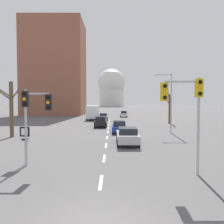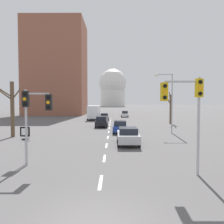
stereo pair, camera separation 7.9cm
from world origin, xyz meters
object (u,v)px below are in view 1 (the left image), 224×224
object	(u,v)px
route_sign_post	(25,138)
sedan_far_left	(104,117)
street_lamp_right	(168,96)
delivery_truck	(93,112)
traffic_signal_near_left	(34,108)
sedan_near_right	(127,135)
sedan_mid_centre	(101,122)
sedan_near_left	(124,114)
sedan_far_right	(119,127)
traffic_signal_near_right	(187,101)

from	to	relation	value
route_sign_post	sedan_far_left	xyz separation A→B (m)	(3.54, 33.27, -0.84)
street_lamp_right	delivery_truck	distance (m)	24.31
traffic_signal_near_left	street_lamp_right	xyz separation A→B (m)	(11.71, 14.25, 1.14)
sedan_near_right	sedan_mid_centre	world-z (taller)	sedan_mid_centre
traffic_signal_near_left	sedan_near_left	xyz separation A→B (m)	(7.80, 44.73, -2.67)
sedan_near_left	sedan_mid_centre	distance (m)	24.33
sedan_far_left	sedan_far_right	bearing A→B (deg)	-81.83
route_sign_post	sedan_far_right	world-z (taller)	route_sign_post
sedan_near_left	sedan_far_left	world-z (taller)	sedan_near_left
sedan_near_left	sedan_mid_centre	world-z (taller)	sedan_mid_centre
sedan_near_left	sedan_near_right	distance (m)	37.91
street_lamp_right	delivery_truck	xyz separation A→B (m)	(-11.32, 21.32, -2.94)
route_sign_post	delivery_truck	bearing A→B (deg)	88.29
traffic_signal_near_left	sedan_far_right	xyz separation A→B (m)	(5.62, 14.42, -2.72)
sedan_far_left	delivery_truck	bearing A→B (deg)	140.01
sedan_near_right	route_sign_post	bearing A→B (deg)	-135.66
route_sign_post	sedan_far_left	size ratio (longest dim) A/B	0.57
traffic_signal_near_right	sedan_mid_centre	world-z (taller)	traffic_signal_near_right
street_lamp_right	traffic_signal_near_left	bearing A→B (deg)	-129.43
route_sign_post	sedan_mid_centre	bearing A→B (deg)	80.10
delivery_truck	traffic_signal_near_right	bearing A→B (deg)	-77.52
route_sign_post	sedan_mid_centre	distance (m)	21.00
route_sign_post	street_lamp_right	world-z (taller)	street_lamp_right
traffic_signal_near_left	sedan_far_right	bearing A→B (deg)	68.70
street_lamp_right	sedan_near_right	world-z (taller)	street_lamp_right
route_sign_post	sedan_mid_centre	size ratio (longest dim) A/B	0.59
sedan_near_left	traffic_signal_near_left	bearing A→B (deg)	-99.90
sedan_near_left	sedan_far_left	xyz separation A→B (m)	(-4.92, -11.25, -0.03)
street_lamp_right	sedan_near_left	size ratio (longest dim) A/B	1.87
sedan_mid_centre	street_lamp_right	bearing A→B (deg)	-37.14
street_lamp_right	sedan_far_right	size ratio (longest dim) A/B	1.87
route_sign_post	sedan_far_right	distance (m)	15.56
traffic_signal_near_right	street_lamp_right	size ratio (longest dim) A/B	0.70
delivery_truck	route_sign_post	bearing A→B (deg)	-91.71
sedan_mid_centre	sedan_far_right	xyz separation A→B (m)	(2.67, -6.47, -0.08)
traffic_signal_near_right	route_sign_post	world-z (taller)	traffic_signal_near_right
traffic_signal_near_left	sedan_near_right	distance (m)	9.58
route_sign_post	sedan_near_right	bearing A→B (deg)	44.34
street_lamp_right	sedan_mid_centre	world-z (taller)	street_lamp_right
traffic_signal_near_left	street_lamp_right	size ratio (longest dim) A/B	0.62
traffic_signal_near_left	delivery_truck	bearing A→B (deg)	89.36
traffic_signal_near_right	route_sign_post	bearing A→B (deg)	168.40
sedan_far_right	route_sign_post	bearing A→B (deg)	-113.84
traffic_signal_near_right	sedan_near_left	world-z (taller)	traffic_signal_near_right
sedan_near_left	sedan_mid_centre	xyz separation A→B (m)	(-4.85, -23.85, 0.04)
sedan_mid_centre	sedan_near_left	bearing A→B (deg)	78.50
delivery_truck	traffic_signal_near_left	bearing A→B (deg)	-90.64
sedan_near_left	delivery_truck	bearing A→B (deg)	-128.94
sedan_near_left	sedan_far_right	world-z (taller)	sedan_near_left
sedan_mid_centre	delivery_truck	xyz separation A→B (m)	(-2.56, 14.68, 0.84)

